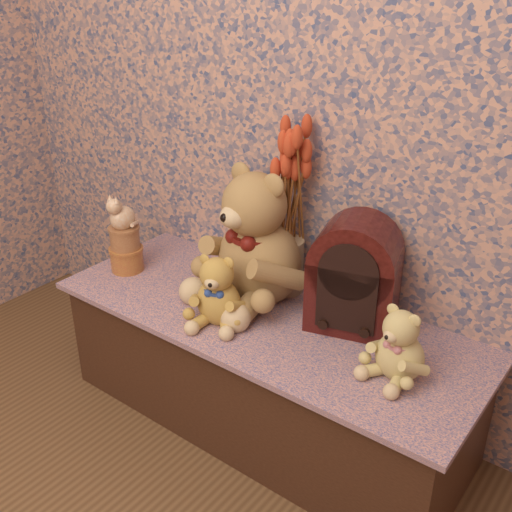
{
  "coord_description": "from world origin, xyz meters",
  "views": [
    {
      "loc": [
        1.03,
        -0.19,
        1.53
      ],
      "look_at": [
        0.0,
        1.17,
        0.68
      ],
      "focal_mm": 42.87,
      "sensor_mm": 36.0,
      "label": 1
    }
  ],
  "objects_px": {
    "teddy_large": "(259,229)",
    "teddy_small": "(402,340)",
    "teddy_medium": "(218,285)",
    "cat_figurine": "(122,210)",
    "ceramic_vase": "(287,265)",
    "cathedral_radio": "(355,273)",
    "biscuit_tin_lower": "(127,259)"
  },
  "relations": [
    {
      "from": "teddy_large",
      "to": "teddy_small",
      "type": "bearing_deg",
      "value": -1.28
    },
    {
      "from": "teddy_medium",
      "to": "cat_figurine",
      "type": "height_order",
      "value": "cat_figurine"
    },
    {
      "from": "cat_figurine",
      "to": "teddy_large",
      "type": "bearing_deg",
      "value": 18.79
    },
    {
      "from": "ceramic_vase",
      "to": "teddy_large",
      "type": "bearing_deg",
      "value": -126.61
    },
    {
      "from": "teddy_medium",
      "to": "ceramic_vase",
      "type": "distance_m",
      "value": 0.3
    },
    {
      "from": "teddy_small",
      "to": "cat_figurine",
      "type": "distance_m",
      "value": 1.12
    },
    {
      "from": "cathedral_radio",
      "to": "cat_figurine",
      "type": "bearing_deg",
      "value": 175.6
    },
    {
      "from": "ceramic_vase",
      "to": "biscuit_tin_lower",
      "type": "distance_m",
      "value": 0.62
    },
    {
      "from": "ceramic_vase",
      "to": "cat_figurine",
      "type": "relative_size",
      "value": 1.43
    },
    {
      "from": "cat_figurine",
      "to": "ceramic_vase",
      "type": "bearing_deg",
      "value": 24.33
    },
    {
      "from": "ceramic_vase",
      "to": "cat_figurine",
      "type": "distance_m",
      "value": 0.64
    },
    {
      "from": "teddy_large",
      "to": "teddy_small",
      "type": "xyz_separation_m",
      "value": [
        0.6,
        -0.13,
        -0.13
      ]
    },
    {
      "from": "cathedral_radio",
      "to": "biscuit_tin_lower",
      "type": "height_order",
      "value": "cathedral_radio"
    },
    {
      "from": "cathedral_radio",
      "to": "cat_figurine",
      "type": "relative_size",
      "value": 2.72
    },
    {
      "from": "cat_figurine",
      "to": "biscuit_tin_lower",
      "type": "bearing_deg",
      "value": 0.0
    },
    {
      "from": "cat_figurine",
      "to": "teddy_medium",
      "type": "bearing_deg",
      "value": -4.66
    },
    {
      "from": "teddy_medium",
      "to": "cat_figurine",
      "type": "relative_size",
      "value": 1.85
    },
    {
      "from": "teddy_large",
      "to": "cat_figurine",
      "type": "height_order",
      "value": "teddy_large"
    },
    {
      "from": "cat_figurine",
      "to": "cathedral_radio",
      "type": "bearing_deg",
      "value": 13.63
    },
    {
      "from": "ceramic_vase",
      "to": "cat_figurine",
      "type": "xyz_separation_m",
      "value": [
        -0.57,
        -0.24,
        0.14
      ]
    },
    {
      "from": "cathedral_radio",
      "to": "ceramic_vase",
      "type": "bearing_deg",
      "value": 153.13
    },
    {
      "from": "teddy_small",
      "to": "biscuit_tin_lower",
      "type": "relative_size",
      "value": 1.92
    },
    {
      "from": "teddy_medium",
      "to": "ceramic_vase",
      "type": "relative_size",
      "value": 1.29
    },
    {
      "from": "biscuit_tin_lower",
      "to": "ceramic_vase",
      "type": "bearing_deg",
      "value": 22.38
    },
    {
      "from": "teddy_small",
      "to": "ceramic_vase",
      "type": "relative_size",
      "value": 1.19
    },
    {
      "from": "teddy_large",
      "to": "biscuit_tin_lower",
      "type": "distance_m",
      "value": 0.57
    },
    {
      "from": "teddy_medium",
      "to": "biscuit_tin_lower",
      "type": "distance_m",
      "value": 0.52
    },
    {
      "from": "teddy_large",
      "to": "cat_figurine",
      "type": "relative_size",
      "value": 3.66
    },
    {
      "from": "teddy_large",
      "to": "teddy_medium",
      "type": "height_order",
      "value": "teddy_large"
    },
    {
      "from": "teddy_medium",
      "to": "ceramic_vase",
      "type": "bearing_deg",
      "value": 55.46
    },
    {
      "from": "teddy_small",
      "to": "ceramic_vase",
      "type": "height_order",
      "value": "teddy_small"
    },
    {
      "from": "teddy_medium",
      "to": "cathedral_radio",
      "type": "distance_m",
      "value": 0.44
    }
  ]
}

